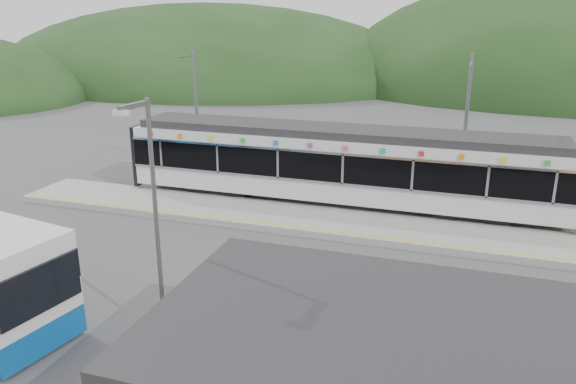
% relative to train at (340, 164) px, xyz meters
% --- Properties ---
extents(ground, '(120.00, 120.00, 0.00)m').
position_rel_train_xyz_m(ground, '(-1.62, -6.00, -2.06)').
color(ground, '#4C4C4F').
rests_on(ground, ground).
extents(hills, '(146.00, 149.00, 26.00)m').
position_rel_train_xyz_m(hills, '(4.57, -0.71, -2.06)').
color(hills, '#1E3D19').
rests_on(hills, ground).
extents(platform, '(26.00, 3.20, 0.30)m').
position_rel_train_xyz_m(platform, '(-1.62, -2.70, -1.91)').
color(platform, '#9E9E99').
rests_on(platform, ground).
extents(yellow_line, '(26.00, 0.10, 0.01)m').
position_rel_train_xyz_m(yellow_line, '(-1.62, -4.00, -1.76)').
color(yellow_line, yellow).
rests_on(yellow_line, platform).
extents(train, '(20.44, 3.01, 3.74)m').
position_rel_train_xyz_m(train, '(0.00, 0.00, 0.00)').
color(train, black).
rests_on(train, ground).
extents(catenary_mast_west, '(0.18, 1.80, 7.00)m').
position_rel_train_xyz_m(catenary_mast_west, '(-8.62, 2.56, 1.58)').
color(catenary_mast_west, slate).
rests_on(catenary_mast_west, ground).
extents(catenary_mast_east, '(0.18, 1.80, 7.00)m').
position_rel_train_xyz_m(catenary_mast_east, '(5.38, 2.56, 1.58)').
color(catenary_mast_east, slate).
rests_on(catenary_mast_east, ground).
extents(lamp_post, '(0.36, 1.18, 6.79)m').
position_rel_train_xyz_m(lamp_post, '(-1.92, -12.89, 1.97)').
color(lamp_post, slate).
rests_on(lamp_post, ground).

